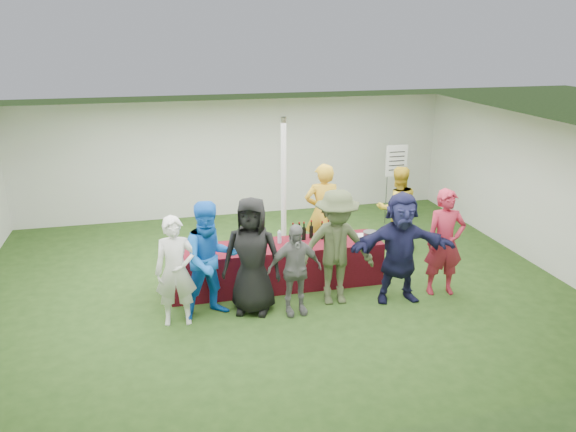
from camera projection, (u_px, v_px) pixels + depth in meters
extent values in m
plane|color=#284719|center=(272.00, 283.00, 9.79)|extent=(60.00, 60.00, 0.00)
plane|color=white|center=(235.00, 159.00, 13.05)|extent=(10.00, 0.00, 10.00)
plane|color=white|center=(352.00, 327.00, 5.67)|extent=(10.00, 0.00, 10.00)
plane|color=white|center=(533.00, 190.00, 10.47)|extent=(0.00, 8.00, 8.00)
plane|color=white|center=(270.00, 129.00, 8.93)|extent=(10.00, 10.00, 0.00)
cylinder|color=silver|center=(284.00, 189.00, 10.58)|extent=(0.10, 0.10, 2.70)
cube|color=maroon|center=(277.00, 265.00, 9.59)|extent=(3.60, 0.80, 0.75)
cylinder|color=black|center=(293.00, 235.00, 9.62)|extent=(0.07, 0.07, 0.22)
cylinder|color=black|center=(293.00, 226.00, 9.58)|extent=(0.03, 0.03, 0.08)
cylinder|color=maroon|center=(293.00, 224.00, 9.56)|extent=(0.03, 0.03, 0.02)
cylinder|color=black|center=(299.00, 234.00, 9.66)|extent=(0.07, 0.07, 0.22)
cylinder|color=black|center=(299.00, 226.00, 9.62)|extent=(0.03, 0.03, 0.08)
cylinder|color=maroon|center=(299.00, 223.00, 9.60)|extent=(0.03, 0.03, 0.02)
cylinder|color=black|center=(304.00, 234.00, 9.68)|extent=(0.07, 0.07, 0.22)
cylinder|color=black|center=(304.00, 225.00, 9.63)|extent=(0.03, 0.03, 0.08)
cylinder|color=maroon|center=(304.00, 222.00, 9.61)|extent=(0.03, 0.03, 0.02)
cylinder|color=black|center=(311.00, 232.00, 9.75)|extent=(0.07, 0.07, 0.22)
cylinder|color=black|center=(311.00, 224.00, 9.71)|extent=(0.03, 0.03, 0.08)
cylinder|color=maroon|center=(311.00, 221.00, 9.69)|extent=(0.03, 0.03, 0.02)
cylinder|color=black|center=(322.00, 233.00, 9.71)|extent=(0.07, 0.07, 0.22)
cylinder|color=black|center=(322.00, 225.00, 9.66)|extent=(0.03, 0.03, 0.08)
cylinder|color=maroon|center=(322.00, 222.00, 9.65)|extent=(0.03, 0.03, 0.02)
cylinder|color=black|center=(328.00, 232.00, 9.77)|extent=(0.07, 0.07, 0.22)
cylinder|color=black|center=(329.00, 223.00, 9.73)|extent=(0.03, 0.03, 0.08)
cylinder|color=maroon|center=(329.00, 221.00, 9.71)|extent=(0.03, 0.03, 0.02)
cylinder|color=black|center=(335.00, 231.00, 9.80)|extent=(0.07, 0.07, 0.22)
cylinder|color=black|center=(336.00, 223.00, 9.76)|extent=(0.03, 0.03, 0.08)
cylinder|color=maroon|center=(336.00, 220.00, 9.74)|extent=(0.03, 0.03, 0.02)
cylinder|color=silver|center=(196.00, 258.00, 8.93)|extent=(0.06, 0.06, 0.00)
cylinder|color=silver|center=(196.00, 256.00, 8.92)|extent=(0.01, 0.01, 0.07)
cylinder|color=silver|center=(195.00, 251.00, 8.89)|extent=(0.06, 0.06, 0.08)
cylinder|color=silver|center=(213.00, 257.00, 8.97)|extent=(0.06, 0.06, 0.00)
cylinder|color=silver|center=(213.00, 255.00, 8.96)|extent=(0.01, 0.01, 0.07)
cylinder|color=silver|center=(213.00, 250.00, 8.93)|extent=(0.06, 0.06, 0.08)
cylinder|color=silver|center=(234.00, 254.00, 9.09)|extent=(0.06, 0.06, 0.00)
cylinder|color=silver|center=(234.00, 252.00, 9.08)|extent=(0.01, 0.01, 0.07)
cylinder|color=silver|center=(234.00, 247.00, 9.05)|extent=(0.06, 0.06, 0.08)
cylinder|color=#4F0808|center=(234.00, 249.00, 9.06)|extent=(0.05, 0.05, 0.02)
cylinder|color=silver|center=(264.00, 253.00, 9.14)|extent=(0.06, 0.06, 0.00)
cylinder|color=silver|center=(264.00, 250.00, 9.12)|extent=(0.01, 0.01, 0.07)
cylinder|color=silver|center=(264.00, 246.00, 9.10)|extent=(0.06, 0.06, 0.08)
cylinder|color=silver|center=(356.00, 243.00, 9.56)|extent=(0.06, 0.06, 0.00)
cylinder|color=silver|center=(356.00, 240.00, 9.55)|extent=(0.01, 0.01, 0.07)
cylinder|color=silver|center=(356.00, 236.00, 9.53)|extent=(0.06, 0.06, 0.08)
cylinder|color=silver|center=(279.00, 237.00, 9.53)|extent=(0.07, 0.07, 0.20)
cylinder|color=silver|center=(279.00, 231.00, 9.49)|extent=(0.03, 0.03, 0.03)
cube|color=white|center=(362.00, 236.00, 9.86)|extent=(0.25, 0.18, 0.03)
cylinder|color=slate|center=(370.00, 237.00, 9.59)|extent=(0.25, 0.25, 0.18)
cylinder|color=slate|center=(386.00, 200.00, 12.62)|extent=(0.02, 0.02, 1.10)
cylinder|color=slate|center=(402.00, 199.00, 12.71)|extent=(0.02, 0.02, 1.10)
cube|color=white|center=(397.00, 161.00, 12.38)|extent=(0.50, 0.02, 0.70)
cube|color=black|center=(397.00, 152.00, 12.30)|extent=(0.36, 0.01, 0.02)
cube|color=black|center=(397.00, 156.00, 12.34)|extent=(0.36, 0.01, 0.02)
cube|color=black|center=(397.00, 161.00, 12.37)|extent=(0.36, 0.01, 0.02)
cube|color=black|center=(397.00, 165.00, 12.40)|extent=(0.36, 0.01, 0.02)
cube|color=black|center=(396.00, 170.00, 12.43)|extent=(0.36, 0.01, 0.02)
imported|color=gold|center=(323.00, 213.00, 10.51)|extent=(0.74, 0.53, 1.89)
imported|color=gold|center=(397.00, 208.00, 11.07)|extent=(0.89, 0.73, 1.70)
imported|color=white|center=(176.00, 271.00, 8.22)|extent=(0.64, 0.44, 1.68)
imported|color=blue|center=(211.00, 260.00, 8.43)|extent=(1.03, 0.89, 1.83)
imported|color=black|center=(252.00, 256.00, 8.55)|extent=(1.05, 0.87, 1.85)
imported|color=slate|center=(295.00, 270.00, 8.55)|extent=(0.87, 0.39, 1.46)
imported|color=#414B2C|center=(336.00, 248.00, 8.82)|extent=(1.27, 0.79, 1.89)
imported|color=#18193E|center=(400.00, 248.00, 8.92)|extent=(1.74, 0.73, 1.82)
imported|color=#A42035|center=(445.00, 242.00, 9.17)|extent=(0.71, 0.52, 1.79)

